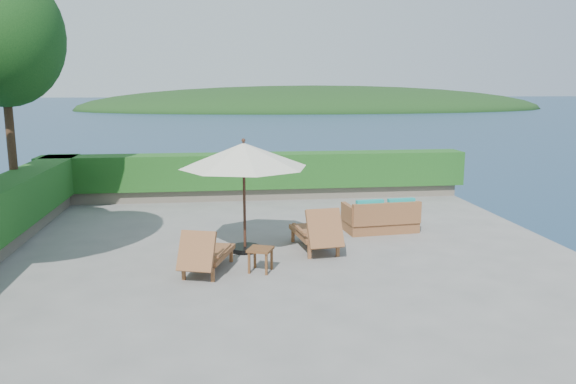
{
  "coord_description": "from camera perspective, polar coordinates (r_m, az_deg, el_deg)",
  "views": [
    {
      "loc": [
        -1.15,
        -10.75,
        3.32
      ],
      "look_at": [
        0.3,
        0.8,
        1.1
      ],
      "focal_mm": 35.0,
      "sensor_mm": 36.0,
      "label": 1
    }
  ],
  "objects": [
    {
      "name": "planter_wall_far",
      "position": [
        16.69,
        -3.08,
        -0.07
      ],
      "size": [
        12.0,
        0.6,
        0.36
      ],
      "primitive_type": "cube",
      "color": "#71695A",
      "rests_on": "ground"
    },
    {
      "name": "offshore_island",
      "position": [
        153.13,
        2.7,
        8.41
      ],
      "size": [
        126.0,
        57.6,
        12.6
      ],
      "primitive_type": "ellipsoid",
      "color": "#173313",
      "rests_on": "ocean"
    },
    {
      "name": "ground",
      "position": [
        11.31,
        -1.01,
        -6.26
      ],
      "size": [
        12.0,
        12.0,
        0.0
      ],
      "primitive_type": "plane",
      "color": "gray",
      "rests_on": "ground"
    },
    {
      "name": "tree_far",
      "position": [
        14.81,
        -27.1,
        13.85
      ],
      "size": [
        2.8,
        2.8,
        6.03
      ],
      "color": "#492F1C",
      "rests_on": "ground"
    },
    {
      "name": "lounge_right",
      "position": [
        11.39,
        2.93,
        -4.05
      ],
      "size": [
        0.89,
        1.75,
        0.97
      ],
      "rotation": [
        0.0,
        0.0,
        0.13
      ],
      "color": "brown",
      "rests_on": "ground"
    },
    {
      "name": "wicker_loveseat",
      "position": [
        13.07,
        9.45,
        -2.65
      ],
      "size": [
        1.72,
        1.0,
        0.81
      ],
      "rotation": [
        0.0,
        0.0,
        0.1
      ],
      "color": "brown",
      "rests_on": "ground"
    },
    {
      "name": "side_table",
      "position": [
        10.16,
        -2.82,
        -6.14
      ],
      "size": [
        0.54,
        0.54,
        0.44
      ],
      "rotation": [
        0.0,
        0.0,
        -0.39
      ],
      "color": "brown",
      "rests_on": "ground"
    },
    {
      "name": "lounge_left",
      "position": [
        10.18,
        -8.35,
        -6.18
      ],
      "size": [
        1.05,
        1.63,
        0.87
      ],
      "rotation": [
        0.0,
        0.0,
        -0.31
      ],
      "color": "brown",
      "rests_on": "ground"
    },
    {
      "name": "hedge_far",
      "position": [
        16.58,
        -3.1,
        2.21
      ],
      "size": [
        12.4,
        0.9,
        1.0
      ],
      "primitive_type": "cube",
      "color": "#1C4112",
      "rests_on": "planter_wall_far"
    },
    {
      "name": "foundation",
      "position": [
        11.86,
        -0.98,
        -13.45
      ],
      "size": [
        12.0,
        12.0,
        3.0
      ],
      "primitive_type": "cube",
      "color": "#534D42",
      "rests_on": "ocean"
    },
    {
      "name": "patio_umbrella",
      "position": [
        11.12,
        -4.52,
        3.64
      ],
      "size": [
        2.87,
        2.87,
        2.3
      ],
      "rotation": [
        0.0,
        0.0,
        0.13
      ],
      "color": "black",
      "rests_on": "ground"
    }
  ]
}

